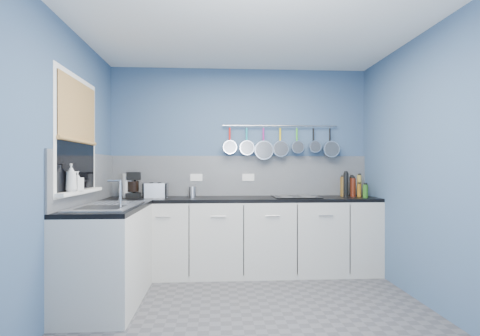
{
  "coord_description": "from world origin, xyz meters",
  "views": [
    {
      "loc": [
        -0.3,
        -3.21,
        1.26
      ],
      "look_at": [
        -0.05,
        0.75,
        1.25
      ],
      "focal_mm": 27.99,
      "sensor_mm": 36.0,
      "label": 1
    }
  ],
  "objects": [
    {
      "name": "condiment_0",
      "position": [
        1.47,
        1.32,
        1.03
      ],
      "size": [
        0.05,
        0.05,
        0.26
      ],
      "primitive_type": "cylinder",
      "color": "olive",
      "rests_on": "worktop_back"
    },
    {
      "name": "condiment_6",
      "position": [
        1.46,
        1.1,
        0.98
      ],
      "size": [
        0.06,
        0.06,
        0.15
      ],
      "primitive_type": "cylinder",
      "color": "#265919",
      "rests_on": "worktop_back"
    },
    {
      "name": "socket_left",
      "position": [
        -0.55,
        1.48,
        1.13
      ],
      "size": [
        0.15,
        0.01,
        0.09
      ],
      "primitive_type": "cube",
      "color": "white",
      "rests_on": "backsplash_back"
    },
    {
      "name": "pot_rail",
      "position": [
        0.5,
        1.45,
        1.78
      ],
      "size": [
        1.45,
        0.02,
        0.02
      ],
      "primitive_type": "cylinder",
      "rotation": [
        0.0,
        1.57,
        0.0
      ],
      "color": "silver",
      "rests_on": "wall_back"
    },
    {
      "name": "worktop_back",
      "position": [
        0.0,
        1.2,
        0.88
      ],
      "size": [
        3.2,
        0.6,
        0.04
      ],
      "primitive_type": "cube",
      "color": "black",
      "rests_on": "cabinet_run_back"
    },
    {
      "name": "wall_back",
      "position": [
        0.0,
        1.51,
        1.25
      ],
      "size": [
        3.2,
        0.02,
        2.5
      ],
      "primitive_type": "cube",
      "color": "#3A5376",
      "rests_on": "ground"
    },
    {
      "name": "condiment_3",
      "position": [
        1.43,
        1.23,
        0.98
      ],
      "size": [
        0.05,
        0.05,
        0.16
      ],
      "primitive_type": "cylinder",
      "color": "#8C5914",
      "rests_on": "worktop_back"
    },
    {
      "name": "condiment_4",
      "position": [
        1.36,
        1.24,
        1.01
      ],
      "size": [
        0.07,
        0.07,
        0.23
      ],
      "primitive_type": "cylinder",
      "color": "#4C190C",
      "rests_on": "worktop_back"
    },
    {
      "name": "window_sill",
      "position": [
        -1.55,
        0.3,
        1.04
      ],
      "size": [
        0.1,
        0.98,
        0.03
      ],
      "primitive_type": "cube",
      "color": "white",
      "rests_on": "wall_left"
    },
    {
      "name": "pan_5",
      "position": [
        0.92,
        1.44,
        1.61
      ],
      "size": [
        0.15,
        0.13,
        0.34
      ],
      "primitive_type": null,
      "color": "silver",
      "rests_on": "pot_rail"
    },
    {
      "name": "bamboo_blind",
      "position": [
        -1.56,
        0.3,
        1.77
      ],
      "size": [
        0.01,
        0.9,
        0.55
      ],
      "primitive_type": "cube",
      "color": "tan",
      "rests_on": "wall_left"
    },
    {
      "name": "pan_3",
      "position": [
        0.5,
        1.44,
        1.58
      ],
      "size": [
        0.2,
        0.08,
        0.39
      ],
      "primitive_type": null,
      "color": "silver",
      "rests_on": "pot_rail"
    },
    {
      "name": "wall_front",
      "position": [
        0.0,
        -1.51,
        1.25
      ],
      "size": [
        3.2,
        0.02,
        2.5
      ],
      "primitive_type": "cube",
      "color": "#3A5376",
      "rests_on": "ground"
    },
    {
      "name": "cabinet_run_left",
      "position": [
        -1.3,
        0.3,
        0.43
      ],
      "size": [
        0.6,
        1.2,
        0.86
      ],
      "primitive_type": "cube",
      "color": "#BAB8B2",
      "rests_on": "ground"
    },
    {
      "name": "worktop_left",
      "position": [
        -1.3,
        0.3,
        0.88
      ],
      "size": [
        0.6,
        1.2,
        0.04
      ],
      "primitive_type": "cube",
      "color": "black",
      "rests_on": "cabinet_run_left"
    },
    {
      "name": "window_glass",
      "position": [
        -1.57,
        0.3,
        1.55
      ],
      "size": [
        0.01,
        0.9,
        1.0
      ],
      "primitive_type": "cube",
      "color": "black",
      "rests_on": "wall_left"
    },
    {
      "name": "condiment_5",
      "position": [
        1.26,
        1.21,
        1.05
      ],
      "size": [
        0.06,
        0.06,
        0.29
      ],
      "primitive_type": "cylinder",
      "color": "black",
      "rests_on": "worktop_back"
    },
    {
      "name": "wall_right",
      "position": [
        1.61,
        0.0,
        1.25
      ],
      "size": [
        0.02,
        3.0,
        2.5
      ],
      "primitive_type": "cube",
      "color": "#3A5376",
      "rests_on": "ground"
    },
    {
      "name": "soap_bottle_b",
      "position": [
        -1.53,
        0.18,
        1.14
      ],
      "size": [
        0.1,
        0.1,
        0.17
      ],
      "primitive_type": "imported",
      "rotation": [
        0.0,
        0.0,
        -0.41
      ],
      "color": "white",
      "rests_on": "window_sill"
    },
    {
      "name": "wall_left",
      "position": [
        -1.61,
        0.0,
        1.25
      ],
      "size": [
        0.02,
        3.0,
        2.5
      ],
      "primitive_type": "cube",
      "color": "#3A5376",
      "rests_on": "ground"
    },
    {
      "name": "pan_4",
      "position": [
        0.71,
        1.44,
        1.6
      ],
      "size": [
        0.16,
        0.09,
        0.35
      ],
      "primitive_type": null,
      "color": "silver",
      "rests_on": "pot_rail"
    },
    {
      "name": "soap_bottle_a",
      "position": [
        -1.53,
        0.04,
        1.17
      ],
      "size": [
        0.11,
        0.11,
        0.24
      ],
      "primitive_type": "imported",
      "rotation": [
        0.0,
        0.0,
        0.25
      ],
      "color": "white",
      "rests_on": "window_sill"
    },
    {
      "name": "cabinet_run_back",
      "position": [
        0.0,
        1.2,
        0.43
      ],
      "size": [
        3.2,
        0.6,
        0.86
      ],
      "primitive_type": "cube",
      "color": "#BAB8B2",
      "rests_on": "ground"
    },
    {
      "name": "floor",
      "position": [
        0.0,
        0.0,
        -0.01
      ],
      "size": [
        3.2,
        3.0,
        0.02
      ],
      "primitive_type": "cube",
      "color": "#47474C",
      "rests_on": "ground"
    },
    {
      "name": "canister",
      "position": [
        -0.59,
        1.29,
        0.96
      ],
      "size": [
        0.11,
        0.11,
        0.13
      ],
      "primitive_type": "cylinder",
      "rotation": [
        0.0,
        0.0,
        -0.27
      ],
      "color": "silver",
      "rests_on": "worktop_back"
    },
    {
      "name": "socket_right",
      "position": [
        0.1,
        1.48,
        1.13
      ],
      "size": [
        0.15,
        0.01,
        0.09
      ],
      "primitive_type": "cube",
      "color": "white",
      "rests_on": "backsplash_back"
    },
    {
      "name": "hob",
      "position": [
        0.64,
        1.19,
        0.91
      ],
      "size": [
        0.54,
        0.47,
        0.01
      ],
      "primitive_type": "cube",
      "color": "black",
      "rests_on": "worktop_back"
    },
    {
      "name": "ceiling",
      "position": [
        0.0,
        0.0,
        2.51
      ],
      "size": [
        3.2,
        3.0,
        0.02
      ],
      "primitive_type": "cube",
      "color": "white",
      "rests_on": "ground"
    },
    {
      "name": "sink_unit",
      "position": [
        -1.3,
        0.3,
        0.9
      ],
      "size": [
        0.5,
        0.95,
        0.01
      ],
      "primitive_type": "cube",
      "color": "silver",
      "rests_on": "worktop_left"
    },
    {
      "name": "paper_towel",
      "position": [
        -1.35,
        1.29,
        1.04
      ],
      "size": [
        0.13,
        0.13,
        0.28
      ],
      "primitive_type": "cylinder",
      "rotation": [
        0.0,
        0.0,
        -0.03
      ],
      "color": "white",
      "rests_on": "worktop_back"
    },
    {
      "name": "pan_6",
      "position": [
        1.14,
        1.44,
        1.58
      ],
      "size": [
        0.21,
        0.11,
        0.4
      ],
      "primitive_type": null,
      "color": "silver",
      "rests_on": "pot_rail"
    },
    {
      "name": "window_frame",
      "position": [
        -1.58,
        0.3,
        1.55
      ],
      "size": [
        0.01,
        1.0,
        1.1
      ],
      "primitive_type": "cube",
      "color": "white",
      "rests_on": "wall_left"
    },
    {
      "name": "pan_1",
      "position": [
        0.08,
        1.44,
        1.59
      ],
      "size": [
        0.18,
        0.1,
        0.37
      ],
      "primitive_type": null,
      "color": "silver",
      "rests_on": "pot_rail"
    },
    {
      "name": "condiment_1",
      "position": [
        1.38,
        1.32,
        1.02
      ],
      "size": [
        0.06,
        0.06,
        0.24
      ],
      "primitive_type": "cylinder",
      "color": "black",
      "rests_on": "worktop_back"
    },
    {
      "name": "mixer_tap",
      "position": [
        -1.14,
        0.12,
        1.03
      ],
      "size": [
        0.12,
        0.08,
        0.26
      ],
      "primitive_type": null,
      "color": "silver",
      "rests_on": "worktop_left"
    },
    {
      "name": "coffee_maker",
      "position": [
        -1.28,
        1.28,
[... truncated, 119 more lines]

